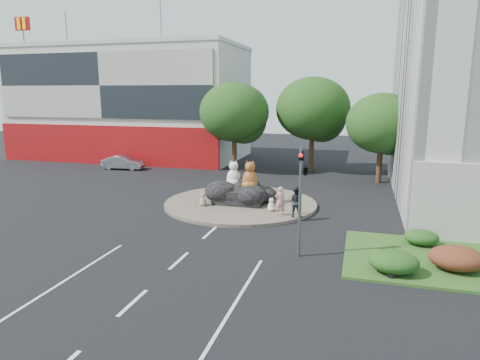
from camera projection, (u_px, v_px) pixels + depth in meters
The scene contains 21 objects.
ground at pixel (179, 261), 18.87m from camera, with size 120.00×120.00×0.00m, color black.
roundabout_island at pixel (241, 203), 28.27m from camera, with size 10.00×10.00×0.20m, color brown.
rock_plinth at pixel (241, 195), 28.16m from camera, with size 3.20×2.60×0.90m, color black, non-canonical shape.
shophouse_block at pixel (132, 103), 48.76m from camera, with size 25.20×12.30×17.40m.
grass_verge at pixel (463, 263), 18.47m from camera, with size 10.00×6.00×0.12m, color #274517.
tree_left at pixel (235, 115), 39.66m from camera, with size 6.46×6.46×8.27m.
tree_mid at pixel (314, 112), 39.61m from camera, with size 6.84×6.84×8.76m.
tree_right at pixel (383, 126), 34.42m from camera, with size 5.70×5.70×7.30m.
hedge_near_green at pixel (394, 262), 17.29m from camera, with size 2.00×1.60×0.90m, color #1C3E13.
hedge_red at pixel (457, 258), 17.55m from camera, with size 2.20×1.76×0.99m, color #4B1D14.
hedge_back_green at pixel (421, 237), 20.49m from camera, with size 1.60×1.28×0.72m, color #1C3E13.
traffic_light at pixel (303, 178), 18.66m from camera, with size 0.44×1.24×5.00m.
street_lamp at pixel (468, 147), 22.06m from camera, with size 2.34×0.22×8.06m.
cat_white at pixel (234, 174), 28.45m from camera, with size 1.08×0.93×1.80m, color silver, non-canonical shape.
cat_tabby at pixel (250, 175), 27.55m from camera, with size 1.16×1.01×1.93m, color #B16325, non-canonical shape.
kitten_calico at pixel (203, 199), 27.25m from camera, with size 0.51×0.45×0.86m, color silver, non-canonical shape.
kitten_white at pixel (271, 204), 26.04m from camera, with size 0.50×0.44×0.84m, color silver, non-canonical shape.
pedestrian_pink at pixel (280, 201), 25.09m from camera, with size 0.62×0.41×1.71m, color pink.
pedestrian_dark at pixel (295, 202), 24.70m from camera, with size 0.87×0.68×1.79m, color black.
parked_car at pixel (123, 163), 41.30m from camera, with size 1.40×4.02×1.33m, color #9A9CA2.
litter_bin at pixel (393, 268), 16.91m from camera, with size 0.44×0.44×0.71m, color black.
Camera 1 is at (7.45, -16.36, 7.29)m, focal length 32.00 mm.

